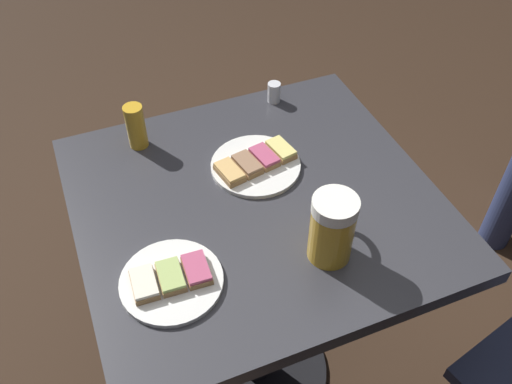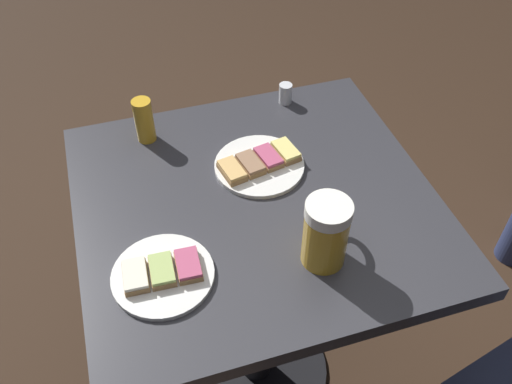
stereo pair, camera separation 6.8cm
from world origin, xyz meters
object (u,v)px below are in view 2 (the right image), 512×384
(plate_near, at_px, (259,164))
(beer_mug, at_px, (326,232))
(salt_shaker, at_px, (285,94))
(plate_far, at_px, (163,274))
(beer_glass_small, at_px, (144,120))

(plate_near, height_order, beer_mug, beer_mug)
(plate_near, xyz_separation_m, salt_shaker, (-0.22, 0.14, 0.02))
(plate_far, distance_m, beer_mug, 0.31)
(beer_mug, relative_size, beer_glass_small, 1.36)
(beer_glass_small, relative_size, salt_shaker, 2.08)
(beer_mug, bearing_deg, plate_near, -171.59)
(plate_far, xyz_separation_m, salt_shaker, (-0.45, 0.40, 0.02))
(plate_far, distance_m, salt_shaker, 0.60)
(plate_near, relative_size, plate_far, 1.05)
(plate_far, relative_size, beer_mug, 1.31)
(beer_mug, bearing_deg, beer_glass_small, -149.54)
(plate_far, height_order, salt_shaker, salt_shaker)
(beer_glass_small, bearing_deg, plate_far, -5.26)
(beer_mug, height_order, salt_shaker, beer_mug)
(beer_glass_small, bearing_deg, plate_near, 52.15)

